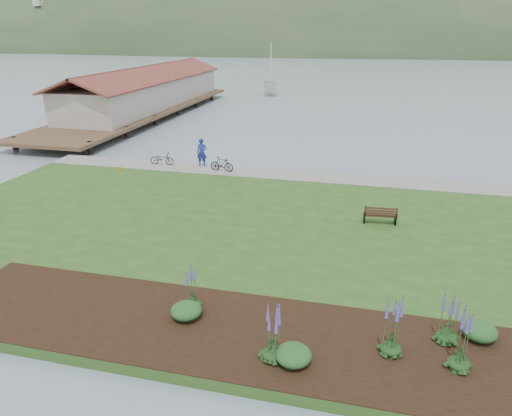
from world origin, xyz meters
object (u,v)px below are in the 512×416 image
at_px(bicycle_a, 162,159).
at_px(person, 202,150).
at_px(sailboat, 270,95).
at_px(park_bench, 380,215).

bearing_deg(bicycle_a, person, -86.71).
relative_size(person, sailboat, 0.10).
bearing_deg(sailboat, park_bench, -89.26).
distance_m(park_bench, person, 13.99).
relative_size(bicycle_a, sailboat, 0.07).
distance_m(park_bench, bicycle_a, 16.34).
xyz_separation_m(park_bench, person, (-11.85, 7.41, 0.67)).
bearing_deg(person, sailboat, 89.14).
distance_m(person, bicycle_a, 2.96).
xyz_separation_m(bicycle_a, sailboat, (-0.59, 39.73, -0.85)).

